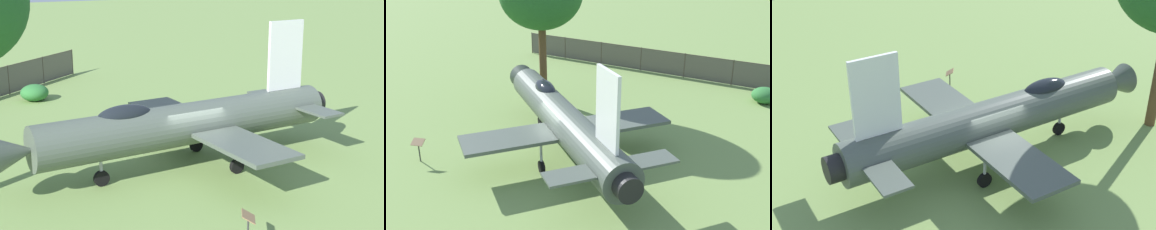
% 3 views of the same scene
% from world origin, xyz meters
% --- Properties ---
extents(ground_plane, '(200.00, 200.00, 0.00)m').
position_xyz_m(ground_plane, '(0.00, 0.00, 0.00)').
color(ground_plane, '#75934C').
extents(display_jet, '(14.75, 10.03, 5.71)m').
position_xyz_m(display_jet, '(-0.35, -0.02, 1.91)').
color(display_jet, '#4C564C').
rests_on(display_jet, ground_plane).
extents(shrub_near_fence, '(1.67, 1.66, 1.01)m').
position_xyz_m(shrub_near_fence, '(-3.16, 14.37, 0.50)').
color(shrub_near_fence, '#2D7033').
rests_on(shrub_near_fence, ground_plane).
extents(info_plaque, '(0.65, 0.72, 1.14)m').
position_xyz_m(info_plaque, '(-1.53, -6.75, 0.85)').
color(info_plaque, '#333333').
rests_on(info_plaque, ground_plane).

